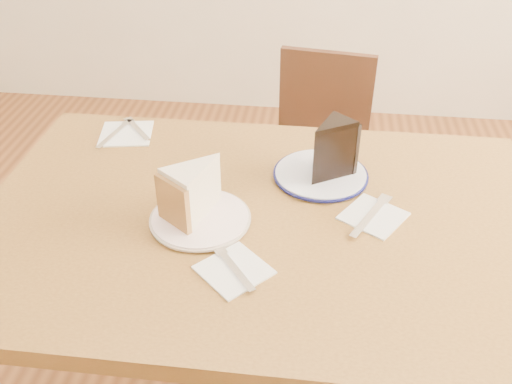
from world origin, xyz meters
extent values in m
cube|color=#573917|center=(0.00, 0.00, 0.73)|extent=(1.20, 0.80, 0.04)
cylinder|color=#362210|center=(-0.54, 0.34, 0.35)|extent=(0.06, 0.06, 0.71)
cylinder|color=#362210|center=(0.54, 0.34, 0.35)|extent=(0.06, 0.06, 0.71)
cube|color=black|center=(0.10, 0.72, 0.41)|extent=(0.44, 0.44, 0.04)
cylinder|color=black|center=(0.29, 0.85, 0.20)|extent=(0.03, 0.03, 0.39)
cylinder|color=black|center=(-0.04, 0.90, 0.20)|extent=(0.03, 0.03, 0.39)
cylinder|color=black|center=(0.24, 0.53, 0.20)|extent=(0.03, 0.03, 0.39)
cylinder|color=black|center=(-0.08, 0.58, 0.20)|extent=(0.03, 0.03, 0.39)
cube|color=black|center=(0.13, 0.89, 0.60)|extent=(0.33, 0.08, 0.34)
cylinder|color=white|center=(-0.12, -0.03, 0.76)|extent=(0.20, 0.20, 0.01)
cylinder|color=silver|center=(0.12, 0.16, 0.76)|extent=(0.21, 0.21, 0.01)
cube|color=white|center=(-0.03, -0.17, 0.75)|extent=(0.16, 0.16, 0.00)
cube|color=white|center=(0.23, 0.02, 0.75)|extent=(0.16, 0.16, 0.00)
cube|color=white|center=(-0.39, 0.30, 0.75)|extent=(0.15, 0.15, 0.00)
cube|color=silver|center=(-0.03, -0.17, 0.76)|extent=(0.10, 0.12, 0.00)
cube|color=silver|center=(0.23, 0.02, 0.76)|extent=(0.09, 0.16, 0.00)
cube|color=silver|center=(-0.36, 0.32, 0.76)|extent=(0.10, 0.12, 0.00)
cube|color=silver|center=(-0.42, 0.29, 0.76)|extent=(0.05, 0.16, 0.00)
camera|label=1|loc=(0.10, -0.95, 1.48)|focal=40.00mm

